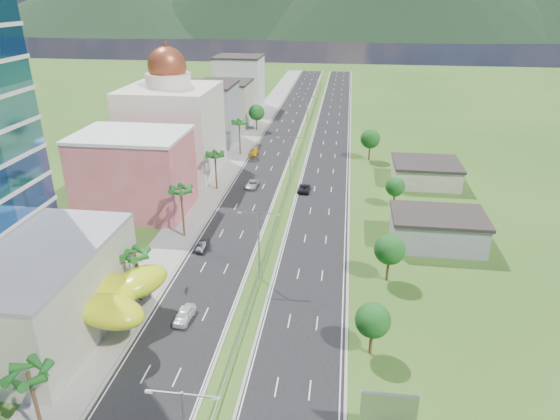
% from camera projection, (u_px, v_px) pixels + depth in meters
% --- Properties ---
extents(ground, '(500.00, 500.00, 0.00)m').
position_uv_depth(ground, '(247.00, 318.00, 66.22)').
color(ground, '#2D5119').
rests_on(ground, ground).
extents(road_left, '(11.00, 260.00, 0.04)m').
position_uv_depth(road_left, '(280.00, 136.00, 148.68)').
color(road_left, black).
rests_on(road_left, ground).
extents(road_right, '(11.00, 260.00, 0.04)m').
position_uv_depth(road_right, '(331.00, 137.00, 146.86)').
color(road_right, black).
rests_on(road_right, ground).
extents(sidewalk_left, '(7.00, 260.00, 0.12)m').
position_uv_depth(sidewalk_left, '(249.00, 134.00, 149.81)').
color(sidewalk_left, gray).
rests_on(sidewalk_left, ground).
extents(median_guardrail, '(0.10, 216.06, 0.76)m').
position_uv_depth(median_guardrail, '(299.00, 153.00, 131.21)').
color(median_guardrail, gray).
rests_on(median_guardrail, ground).
extents(streetlight_median_b, '(6.04, 0.25, 11.00)m').
position_uv_depth(streetlight_median_b, '(259.00, 238.00, 72.55)').
color(streetlight_median_b, gray).
rests_on(streetlight_median_b, ground).
extents(streetlight_median_c, '(6.04, 0.25, 11.00)m').
position_uv_depth(streetlight_median_c, '(290.00, 155.00, 108.80)').
color(streetlight_median_c, gray).
rests_on(streetlight_median_c, ground).
extents(streetlight_median_d, '(6.04, 0.25, 11.00)m').
position_uv_depth(streetlight_median_d, '(307.00, 110.00, 149.58)').
color(streetlight_median_d, gray).
rests_on(streetlight_median_d, ground).
extents(streetlight_median_e, '(6.04, 0.25, 11.00)m').
position_uv_depth(streetlight_median_e, '(317.00, 84.00, 190.35)').
color(streetlight_median_e, gray).
rests_on(streetlight_median_e, ground).
extents(lime_canopy, '(18.00, 15.00, 7.40)m').
position_uv_depth(lime_canopy, '(84.00, 291.00, 63.00)').
color(lime_canopy, '#BFD014').
rests_on(lime_canopy, ground).
extents(pink_shophouse, '(20.00, 15.00, 15.00)m').
position_uv_depth(pink_shophouse, '(135.00, 174.00, 95.58)').
color(pink_shophouse, '#C65751').
rests_on(pink_shophouse, ground).
extents(domed_building, '(20.00, 20.00, 28.70)m').
position_uv_depth(domed_building, '(172.00, 125.00, 114.86)').
color(domed_building, beige).
rests_on(domed_building, ground).
extents(midrise_grey, '(16.00, 15.00, 16.00)m').
position_uv_depth(midrise_grey, '(206.00, 115.00, 138.75)').
color(midrise_grey, gray).
rests_on(midrise_grey, ground).
extents(midrise_beige, '(16.00, 15.00, 13.00)m').
position_uv_depth(midrise_beige, '(225.00, 104.00, 159.29)').
color(midrise_beige, '#A49E87').
rests_on(midrise_beige, ground).
extents(midrise_white, '(16.00, 15.00, 18.00)m').
position_uv_depth(midrise_white, '(239.00, 83.00, 179.12)').
color(midrise_white, silver).
rests_on(midrise_white, ground).
extents(billboard, '(5.20, 0.35, 6.20)m').
position_uv_depth(billboard, '(389.00, 409.00, 46.06)').
color(billboard, gray).
rests_on(billboard, ground).
extents(shed_near, '(15.00, 10.00, 5.00)m').
position_uv_depth(shed_near, '(437.00, 231.00, 84.47)').
color(shed_near, gray).
rests_on(shed_near, ground).
extents(shed_far, '(14.00, 12.00, 4.40)m').
position_uv_depth(shed_far, '(426.00, 174.00, 111.53)').
color(shed_far, '#A49E87').
rests_on(shed_far, ground).
extents(palm_tree_a, '(3.60, 3.60, 9.10)m').
position_uv_depth(palm_tree_a, '(29.00, 376.00, 44.91)').
color(palm_tree_a, '#47301C').
rests_on(palm_tree_a, ground).
extents(palm_tree_b, '(3.60, 3.60, 8.10)m').
position_uv_depth(palm_tree_b, '(135.00, 256.00, 67.05)').
color(palm_tree_b, '#47301C').
rests_on(palm_tree_b, ground).
extents(palm_tree_c, '(3.60, 3.60, 9.60)m').
position_uv_depth(palm_tree_c, '(181.00, 192.00, 84.59)').
color(palm_tree_c, '#47301C').
rests_on(palm_tree_c, ground).
extents(palm_tree_d, '(3.60, 3.60, 8.60)m').
position_uv_depth(palm_tree_d, '(215.00, 156.00, 105.82)').
color(palm_tree_d, '#47301C').
rests_on(palm_tree_d, ground).
extents(palm_tree_e, '(3.60, 3.60, 9.40)m').
position_uv_depth(palm_tree_e, '(239.00, 124.00, 128.17)').
color(palm_tree_e, '#47301C').
rests_on(palm_tree_e, ground).
extents(leafy_tree_lfar, '(4.90, 4.90, 8.05)m').
position_uv_depth(leafy_tree_lfar, '(256.00, 113.00, 151.93)').
color(leafy_tree_lfar, '#47301C').
rests_on(leafy_tree_lfar, ground).
extents(leafy_tree_ra, '(4.20, 4.20, 6.90)m').
position_uv_depth(leafy_tree_ra, '(373.00, 320.00, 57.82)').
color(leafy_tree_ra, '#47301C').
rests_on(leafy_tree_ra, ground).
extents(leafy_tree_rb, '(4.55, 4.55, 7.47)m').
position_uv_depth(leafy_tree_rb, '(390.00, 250.00, 72.69)').
color(leafy_tree_rb, '#47301C').
rests_on(leafy_tree_rb, ground).
extents(leafy_tree_rc, '(3.85, 3.85, 6.33)m').
position_uv_depth(leafy_tree_rc, '(395.00, 187.00, 98.03)').
color(leafy_tree_rc, '#47301C').
rests_on(leafy_tree_rc, ground).
extents(leafy_tree_rd, '(4.90, 4.90, 8.05)m').
position_uv_depth(leafy_tree_rd, '(370.00, 139.00, 125.21)').
color(leafy_tree_rd, '#47301C').
rests_on(leafy_tree_rd, ground).
extents(mountain_ridge, '(860.00, 140.00, 90.00)m').
position_uv_depth(mountain_ridge, '(402.00, 36.00, 466.73)').
color(mountain_ridge, black).
rests_on(mountain_ridge, ground).
extents(car_white_near_left, '(2.25, 4.76, 1.57)m').
position_uv_depth(car_white_near_left, '(184.00, 315.00, 65.43)').
color(car_white_near_left, white).
rests_on(car_white_near_left, road_left).
extents(car_dark_left, '(1.48, 4.10, 1.34)m').
position_uv_depth(car_dark_left, '(202.00, 246.00, 83.35)').
color(car_dark_left, black).
rests_on(car_dark_left, road_left).
extents(car_silver_mid_left, '(2.57, 5.11, 1.39)m').
position_uv_depth(car_silver_mid_left, '(252.00, 184.00, 109.48)').
color(car_silver_mid_left, '#A4A6AC').
rests_on(car_silver_mid_left, road_left).
extents(car_yellow_far_left, '(2.26, 5.15, 1.47)m').
position_uv_depth(car_yellow_far_left, '(254.00, 152.00, 131.32)').
color(car_yellow_far_left, gold).
rests_on(car_yellow_far_left, road_left).
extents(car_dark_far_right, '(2.59, 5.24, 1.43)m').
position_uv_depth(car_dark_far_right, '(304.00, 188.00, 107.46)').
color(car_dark_far_right, black).
rests_on(car_dark_far_right, road_right).
extents(motorcycle, '(0.78, 1.77, 1.09)m').
position_uv_depth(motorcycle, '(186.00, 289.00, 71.55)').
color(motorcycle, black).
rests_on(motorcycle, road_left).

